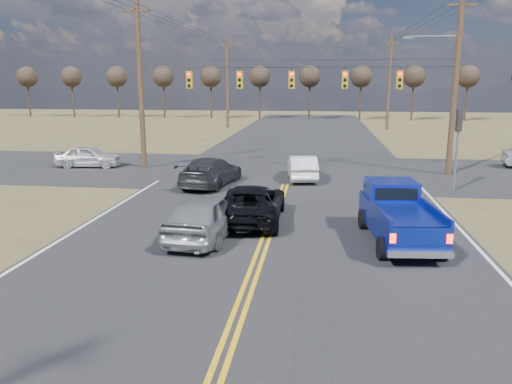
# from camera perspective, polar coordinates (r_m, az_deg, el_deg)

# --- Properties ---
(ground) EXTENTS (160.00, 160.00, 0.00)m
(ground) POSITION_cam_1_polar(r_m,az_deg,el_deg) (12.47, -1.34, -12.13)
(ground) COLOR brown
(ground) RESTS_ON ground
(road_main) EXTENTS (14.00, 120.00, 0.02)m
(road_main) POSITION_cam_1_polar(r_m,az_deg,el_deg) (21.90, 2.64, -1.24)
(road_main) COLOR #28282B
(road_main) RESTS_ON ground
(road_cross) EXTENTS (120.00, 12.00, 0.02)m
(road_cross) POSITION_cam_1_polar(r_m,az_deg,el_deg) (29.72, 3.94, 2.39)
(road_cross) COLOR #28282B
(road_cross) RESTS_ON ground
(signal_gantry) EXTENTS (19.60, 4.83, 10.00)m
(signal_gantry) POSITION_cam_1_polar(r_m,az_deg,el_deg) (29.02, 5.08, 12.19)
(signal_gantry) COLOR #473323
(signal_gantry) RESTS_ON ground
(utility_poles) EXTENTS (19.60, 58.32, 10.00)m
(utility_poles) POSITION_cam_1_polar(r_m,az_deg,el_deg) (28.26, 3.97, 12.53)
(utility_poles) COLOR #473323
(utility_poles) RESTS_ON ground
(treeline) EXTENTS (87.00, 117.80, 7.40)m
(treeline) POSITION_cam_1_polar(r_m,az_deg,el_deg) (38.21, 4.93, 13.21)
(treeline) COLOR #33261C
(treeline) RESTS_ON ground
(pickup_truck) EXTENTS (2.36, 5.09, 1.85)m
(pickup_truck) POSITION_cam_1_polar(r_m,az_deg,el_deg) (17.06, 15.93, -2.59)
(pickup_truck) COLOR black
(pickup_truck) RESTS_ON ground
(silver_suv) EXTENTS (2.22, 4.70, 1.55)m
(silver_suv) POSITION_cam_1_polar(r_m,az_deg,el_deg) (16.94, -5.84, -2.70)
(silver_suv) COLOR gray
(silver_suv) RESTS_ON ground
(black_suv) EXTENTS (2.39, 5.07, 1.40)m
(black_suv) POSITION_cam_1_polar(r_m,az_deg,el_deg) (18.87, -0.55, -1.29)
(black_suv) COLOR black
(black_suv) RESTS_ON ground
(white_car_queue) EXTENTS (1.85, 4.18, 1.33)m
(white_car_queue) POSITION_cam_1_polar(r_m,az_deg,el_deg) (27.10, 5.32, 2.82)
(white_car_queue) COLOR white
(white_car_queue) RESTS_ON ground
(dgrey_car_queue) EXTENTS (2.77, 5.20, 1.44)m
(dgrey_car_queue) POSITION_cam_1_polar(r_m,az_deg,el_deg) (25.53, -5.17, 2.34)
(dgrey_car_queue) COLOR #2F3034
(dgrey_car_queue) RESTS_ON ground
(cross_car_west) EXTENTS (2.09, 4.14, 1.35)m
(cross_car_west) POSITION_cam_1_polar(r_m,az_deg,el_deg) (32.64, -18.61, 3.88)
(cross_car_west) COLOR silver
(cross_car_west) RESTS_ON ground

